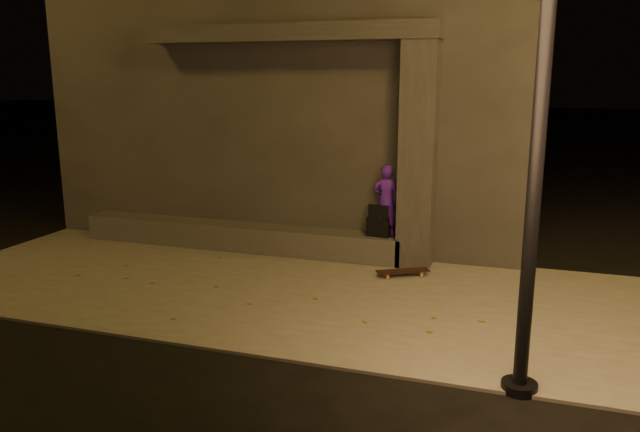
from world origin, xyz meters
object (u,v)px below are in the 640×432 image
(column, at_px, (418,156))
(backpack, at_px, (380,225))
(skateboard, at_px, (403,271))
(skateboarder, at_px, (386,201))

(column, height_order, backpack, column)
(column, distance_m, backpack, 1.31)
(backpack, height_order, skateboard, backpack)
(skateboarder, distance_m, backpack, 0.43)
(column, height_order, skateboard, column)
(skateboarder, xyz_separation_m, skateboard, (0.44, -0.65, -0.98))
(column, xyz_separation_m, skateboard, (-0.06, -0.65, -1.73))
(column, xyz_separation_m, skateboarder, (-0.50, 0.00, -0.75))
(column, relative_size, backpack, 6.65)
(skateboard, bearing_deg, backpack, 99.99)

